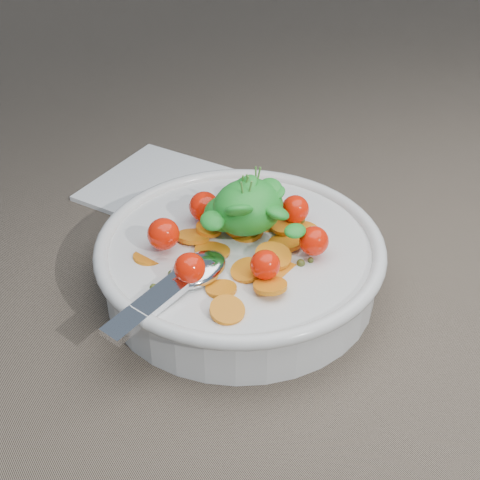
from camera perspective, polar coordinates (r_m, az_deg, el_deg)
ground at (r=0.62m, az=1.78°, el=-2.97°), size 6.00×6.00×0.00m
bowl at (r=0.59m, az=-0.02°, el=-1.70°), size 0.27×0.25×0.11m
napkin at (r=0.76m, az=-7.24°, el=4.72°), size 0.18×0.18×0.01m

